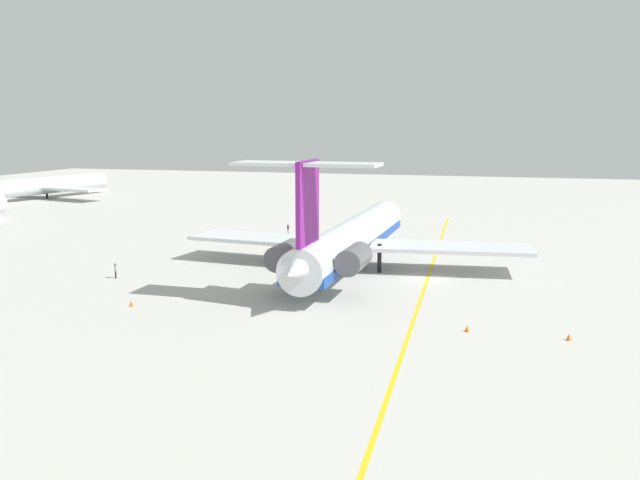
# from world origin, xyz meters

# --- Properties ---
(ground) EXTENTS (311.56, 311.56, 0.00)m
(ground) POSITION_xyz_m (0.00, 0.00, 0.00)
(ground) COLOR #B7B5AD
(main_jetliner) EXTENTS (46.46, 41.40, 13.57)m
(main_jetliner) POSITION_xyz_m (2.03, 9.21, 3.70)
(main_jetliner) COLOR silver
(main_jetliner) RESTS_ON ground
(airliner_far_right) EXTENTS (34.18, 34.13, 10.31)m
(airliner_far_right) POSITION_xyz_m (60.77, 94.18, 3.04)
(airliner_far_right) COLOR silver
(airliner_far_right) RESTS_ON ground
(ground_crew_near_nose) EXTENTS (0.43, 0.27, 1.68)m
(ground_crew_near_nose) POSITION_xyz_m (-9.17, 33.10, 1.06)
(ground_crew_near_nose) COLOR black
(ground_crew_near_nose) RESTS_ON ground
(ground_crew_near_tail) EXTENTS (0.42, 0.28, 1.73)m
(ground_crew_near_tail) POSITION_xyz_m (24.97, 24.48, 1.09)
(ground_crew_near_tail) COLOR black
(ground_crew_near_tail) RESTS_ON ground
(safety_cone_nose) EXTENTS (0.40, 0.40, 0.55)m
(safety_cone_nose) POSITION_xyz_m (-18.96, -13.54, 0.28)
(safety_cone_nose) COLOR #EA590F
(safety_cone_nose) RESTS_ON ground
(safety_cone_wingtip) EXTENTS (0.40, 0.40, 0.55)m
(safety_cone_wingtip) POSITION_xyz_m (-18.81, -5.67, 0.28)
(safety_cone_wingtip) COLOR #EA590F
(safety_cone_wingtip) RESTS_ON ground
(safety_cone_tail) EXTENTS (0.40, 0.40, 0.55)m
(safety_cone_tail) POSITION_xyz_m (-19.24, 25.11, 0.28)
(safety_cone_tail) COLOR #EA590F
(safety_cone_tail) RESTS_ON ground
(taxiway_centreline) EXTENTS (96.85, 5.49, 0.01)m
(taxiway_centreline) POSITION_xyz_m (3.34, 0.09, 0.00)
(taxiway_centreline) COLOR gold
(taxiway_centreline) RESTS_ON ground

